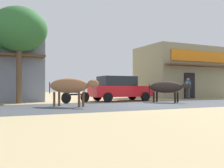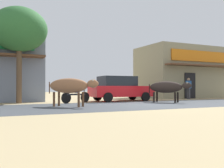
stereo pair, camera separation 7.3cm
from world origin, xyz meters
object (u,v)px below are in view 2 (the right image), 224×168
(cow_near_brown, at_px, (70,86))
(cow_far_dark, at_px, (167,87))
(parked_motorcycle, at_px, (76,95))
(pedestrian_by_shop, at_px, (189,87))
(roadside_tree, at_px, (19,30))
(parked_hatchback_car, at_px, (120,88))

(cow_near_brown, bearing_deg, cow_far_dark, 8.05)
(parked_motorcycle, bearing_deg, cow_near_brown, -113.12)
(cow_far_dark, relative_size, pedestrian_by_shop, 1.47)
(cow_near_brown, height_order, cow_far_dark, cow_near_brown)
(roadside_tree, bearing_deg, cow_far_dark, -18.43)
(parked_motorcycle, bearing_deg, parked_hatchback_car, 13.38)
(cow_near_brown, bearing_deg, roadside_tree, 118.04)
(parked_hatchback_car, height_order, cow_far_dark, parked_hatchback_car)
(cow_near_brown, bearing_deg, pedestrian_by_shop, 19.43)
(cow_far_dark, bearing_deg, parked_hatchback_car, 125.66)
(cow_near_brown, relative_size, pedestrian_by_shop, 1.28)
(parked_motorcycle, distance_m, cow_near_brown, 2.98)
(cow_near_brown, bearing_deg, parked_hatchback_car, 38.28)
(pedestrian_by_shop, bearing_deg, parked_hatchback_car, -177.89)
(parked_hatchback_car, distance_m, cow_near_brown, 5.62)
(cow_near_brown, distance_m, cow_far_dark, 6.34)
(parked_motorcycle, distance_m, cow_far_dark, 5.45)
(roadside_tree, relative_size, pedestrian_by_shop, 3.32)
(roadside_tree, distance_m, pedestrian_by_shop, 12.84)
(parked_hatchback_car, height_order, parked_motorcycle, parked_hatchback_car)
(parked_hatchback_car, xyz_separation_m, pedestrian_by_shop, (6.09, 0.22, 0.12))
(cow_far_dark, height_order, pedestrian_by_shop, pedestrian_by_shop)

